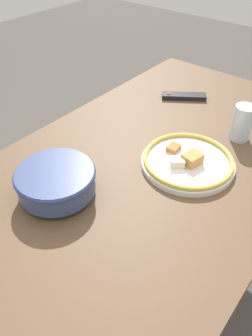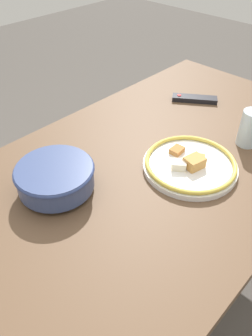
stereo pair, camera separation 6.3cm
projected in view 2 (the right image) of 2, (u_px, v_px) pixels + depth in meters
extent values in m
plane|color=#4C4742|center=(147.00, 278.00, 1.56)|extent=(8.00, 8.00, 0.00)
cube|color=brown|center=(155.00, 165.00, 1.11)|extent=(1.57, 0.88, 0.04)
cylinder|color=brown|center=(181.00, 129.00, 1.93)|extent=(0.06, 0.06, 0.68)
cylinder|color=#384775|center=(57.00, 188.00, 0.98)|extent=(0.10, 0.10, 0.02)
cylinder|color=#384775|center=(55.00, 177.00, 0.95)|extent=(0.22, 0.22, 0.07)
cylinder|color=#C67A33|center=(56.00, 178.00, 0.96)|extent=(0.20, 0.20, 0.06)
torus|color=navy|center=(54.00, 170.00, 0.94)|extent=(0.23, 0.23, 0.01)
cylinder|color=white|center=(190.00, 166.00, 1.06)|extent=(0.30, 0.30, 0.02)
torus|color=gold|center=(190.00, 162.00, 1.05)|extent=(0.29, 0.29, 0.01)
cube|color=tan|center=(194.00, 162.00, 1.03)|extent=(0.07, 0.06, 0.04)
cube|color=#B2753D|center=(177.00, 150.00, 1.09)|extent=(0.05, 0.04, 0.02)
cube|color=silver|center=(178.00, 165.00, 1.03)|extent=(0.06, 0.06, 0.03)
cube|color=tan|center=(199.00, 158.00, 1.06)|extent=(0.04, 0.05, 0.02)
cube|color=black|center=(194.00, 99.00, 1.40)|extent=(0.15, 0.18, 0.02)
cylinder|color=red|center=(179.00, 95.00, 1.40)|extent=(0.02, 0.02, 0.00)
cylinder|color=silver|center=(250.00, 128.00, 1.13)|extent=(0.07, 0.07, 0.13)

